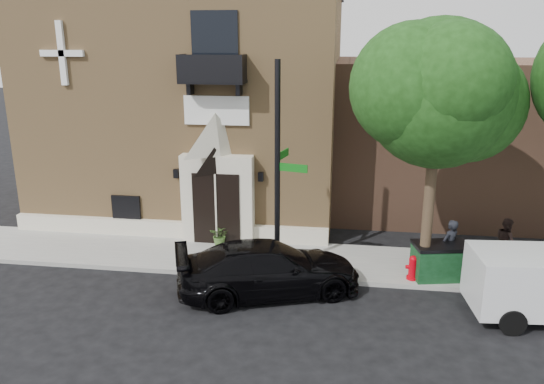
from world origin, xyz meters
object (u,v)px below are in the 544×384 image
at_px(pedestrian_near, 450,247).
at_px(black_sedan, 269,269).
at_px(fire_hydrant, 413,268).
at_px(dumpster, 441,261).
at_px(street_sign, 278,169).
at_px(pedestrian_far, 506,241).

bearing_deg(pedestrian_near, black_sedan, -22.17).
distance_m(black_sedan, fire_hydrant, 4.48).
bearing_deg(dumpster, pedestrian_near, 41.57).
bearing_deg(pedestrian_near, dumpster, 12.08).
xyz_separation_m(fire_hydrant, pedestrian_near, (1.16, 0.63, 0.50)).
bearing_deg(pedestrian_near, fire_hydrant, -12.67).
bearing_deg(dumpster, street_sign, 169.22).
distance_m(black_sedan, pedestrian_far, 8.00).
height_order(fire_hydrant, dumpster, dumpster).
distance_m(street_sign, pedestrian_near, 5.91).
distance_m(street_sign, dumpster, 5.77).
height_order(street_sign, pedestrian_near, street_sign).
bearing_deg(black_sedan, pedestrian_far, -87.62).
xyz_separation_m(black_sedan, dumpster, (5.15, 1.49, -0.07)).
bearing_deg(dumpster, pedestrian_far, 21.31).
distance_m(fire_hydrant, pedestrian_near, 1.41).
relative_size(black_sedan, pedestrian_near, 3.07).
height_order(black_sedan, street_sign, street_sign).
height_order(fire_hydrant, pedestrian_near, pedestrian_near).
relative_size(pedestrian_near, pedestrian_far, 1.15).
bearing_deg(black_sedan, street_sign, -22.76).
bearing_deg(pedestrian_near, street_sign, -36.09).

